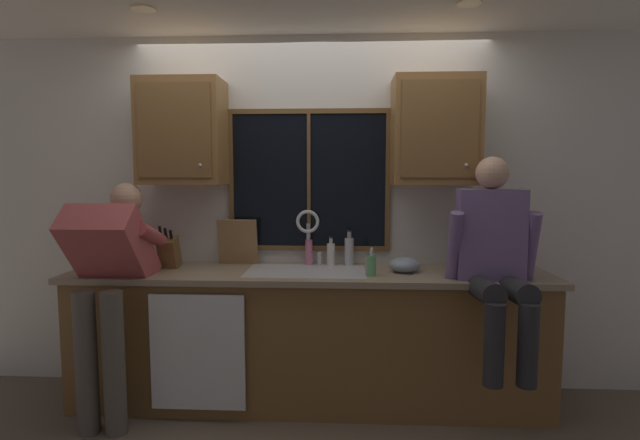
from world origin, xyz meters
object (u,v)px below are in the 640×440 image
(cutting_board, at_px, (238,242))
(mixing_bowl, at_px, (404,265))
(bottle_amber_small, at_px, (331,254))
(knife_block, at_px, (169,253))
(person_sitting_on_counter, at_px, (495,252))
(bottle_tall_clear, at_px, (309,251))
(bottle_green_glass, at_px, (349,251))
(person_standing, at_px, (110,275))
(soap_dispenser, at_px, (371,265))

(cutting_board, relative_size, mixing_bowl, 1.60)
(bottle_amber_small, bearing_deg, knife_block, -172.90)
(person_sitting_on_counter, xyz_separation_m, knife_block, (-2.12, 0.32, -0.08))
(bottle_tall_clear, bearing_deg, knife_block, -169.96)
(cutting_board, height_order, bottle_green_glass, cutting_board)
(person_standing, height_order, bottle_amber_small, person_standing)
(cutting_board, bearing_deg, bottle_amber_small, -1.95)
(knife_block, xyz_separation_m, bottle_green_glass, (1.25, 0.17, -0.00))
(person_sitting_on_counter, relative_size, bottle_tall_clear, 5.25)
(cutting_board, distance_m, mixing_bowl, 1.19)
(mixing_bowl, height_order, bottle_amber_small, bottle_amber_small)
(person_sitting_on_counter, xyz_separation_m, soap_dispenser, (-0.73, 0.15, -0.11))
(knife_block, xyz_separation_m, cutting_board, (0.45, 0.16, 0.05))
(person_sitting_on_counter, xyz_separation_m, mixing_bowl, (-0.50, 0.28, -0.14))
(knife_block, height_order, bottle_tall_clear, knife_block)
(cutting_board, relative_size, bottle_green_glass, 1.31)
(person_sitting_on_counter, distance_m, knife_block, 2.15)
(soap_dispenser, height_order, bottle_tall_clear, bottle_tall_clear)
(knife_block, bearing_deg, bottle_green_glass, 7.68)
(mixing_bowl, bearing_deg, cutting_board, 170.24)
(mixing_bowl, xyz_separation_m, bottle_green_glass, (-0.37, 0.21, 0.06))
(mixing_bowl, bearing_deg, bottle_amber_small, 160.27)
(cutting_board, bearing_deg, bottle_tall_clear, 0.86)
(bottle_green_glass, distance_m, bottle_tall_clear, 0.29)
(bottle_green_glass, bearing_deg, cutting_board, -179.57)
(bottle_green_glass, distance_m, bottle_amber_small, 0.13)
(bottle_green_glass, relative_size, bottle_amber_small, 1.21)
(person_standing, height_order, bottle_green_glass, person_standing)
(mixing_bowl, height_order, bottle_green_glass, bottle_green_glass)
(person_sitting_on_counter, height_order, soap_dispenser, person_sitting_on_counter)
(person_sitting_on_counter, height_order, mixing_bowl, person_sitting_on_counter)
(knife_block, height_order, mixing_bowl, knife_block)
(cutting_board, distance_m, bottle_tall_clear, 0.52)
(person_standing, bearing_deg, bottle_amber_small, 19.44)
(knife_block, bearing_deg, soap_dispenser, -6.98)
(person_standing, relative_size, person_sitting_on_counter, 1.20)
(bottle_amber_small, bearing_deg, cutting_board, 178.05)
(soap_dispenser, relative_size, bottle_tall_clear, 0.76)
(knife_block, distance_m, soap_dispenser, 1.40)
(bottle_tall_clear, bearing_deg, mixing_bowl, -17.67)
(person_sitting_on_counter, bearing_deg, bottle_tall_clear, 156.96)
(bottle_green_glass, xyz_separation_m, bottle_tall_clear, (-0.29, 0.00, -0.01))
(person_sitting_on_counter, relative_size, mixing_bowl, 6.02)
(cutting_board, height_order, mixing_bowl, cutting_board)
(person_standing, distance_m, person_sitting_on_counter, 2.38)
(soap_dispenser, bearing_deg, person_standing, -173.95)
(person_sitting_on_counter, relative_size, bottle_amber_small, 5.96)
(cutting_board, bearing_deg, soap_dispenser, -19.42)
(person_sitting_on_counter, relative_size, bottle_green_glass, 4.92)
(person_sitting_on_counter, bearing_deg, bottle_green_glass, 150.55)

